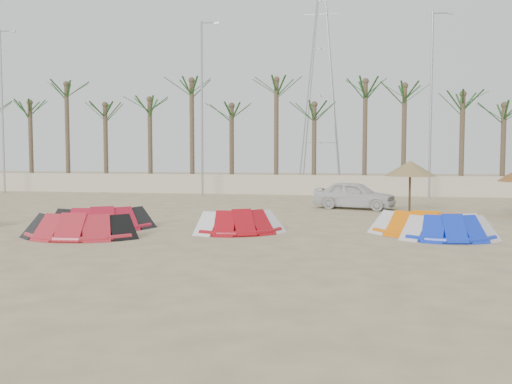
% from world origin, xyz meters
% --- Properties ---
extents(ground, '(120.00, 120.00, 0.00)m').
position_xyz_m(ground, '(0.00, 0.00, 0.00)').
color(ground, tan).
rests_on(ground, ground).
extents(boundary_wall, '(60.00, 0.30, 1.30)m').
position_xyz_m(boundary_wall, '(0.00, 22.00, 0.65)').
color(boundary_wall, beige).
rests_on(boundary_wall, ground).
extents(palm_line, '(52.00, 4.00, 7.70)m').
position_xyz_m(palm_line, '(0.67, 23.50, 6.44)').
color(palm_line, brown).
rests_on(palm_line, ground).
extents(lamp_a, '(1.25, 0.14, 11.00)m').
position_xyz_m(lamp_a, '(-19.96, 20.00, 5.77)').
color(lamp_a, '#A5A8AD').
rests_on(lamp_a, ground).
extents(lamp_b, '(1.25, 0.14, 11.00)m').
position_xyz_m(lamp_b, '(-5.96, 20.00, 5.77)').
color(lamp_b, '#A5A8AD').
rests_on(lamp_b, ground).
extents(lamp_c, '(1.25, 0.14, 11.00)m').
position_xyz_m(lamp_c, '(8.04, 20.00, 5.77)').
color(lamp_c, '#A5A8AD').
rests_on(lamp_c, ground).
extents(pylon, '(3.00, 3.00, 14.00)m').
position_xyz_m(pylon, '(1.00, 28.00, 0.00)').
color(pylon, '#A5A8AD').
rests_on(pylon, ground).
extents(kite_red_left, '(4.07, 2.90, 0.90)m').
position_xyz_m(kite_red_left, '(-5.33, 4.31, 0.42)').
color(kite_red_left, '#B7152B').
rests_on(kite_red_left, ground).
extents(kite_red_mid, '(3.79, 1.77, 0.90)m').
position_xyz_m(kite_red_mid, '(-5.17, 2.22, 0.42)').
color(kite_red_mid, red).
rests_on(kite_red_mid, ground).
extents(kite_red_right, '(3.52, 2.57, 0.90)m').
position_xyz_m(kite_red_right, '(-0.16, 4.19, 0.42)').
color(kite_red_right, '#AC0E17').
rests_on(kite_red_right, ground).
extents(kite_orange, '(3.90, 2.23, 0.90)m').
position_xyz_m(kite_orange, '(6.11, 4.86, 0.42)').
color(kite_orange, orange).
rests_on(kite_orange, ground).
extents(kite_blue, '(3.16, 1.85, 0.90)m').
position_xyz_m(kite_blue, '(6.73, 3.88, 0.42)').
color(kite_blue, '#1232D9').
rests_on(kite_blue, ground).
extents(parasol_left, '(2.33, 2.33, 2.42)m').
position_xyz_m(parasol_left, '(6.15, 11.58, 2.07)').
color(parasol_left, '#4C331E').
rests_on(parasol_left, ground).
extents(car, '(4.31, 2.64, 1.37)m').
position_xyz_m(car, '(3.66, 13.30, 0.69)').
color(car, silver).
rests_on(car, ground).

